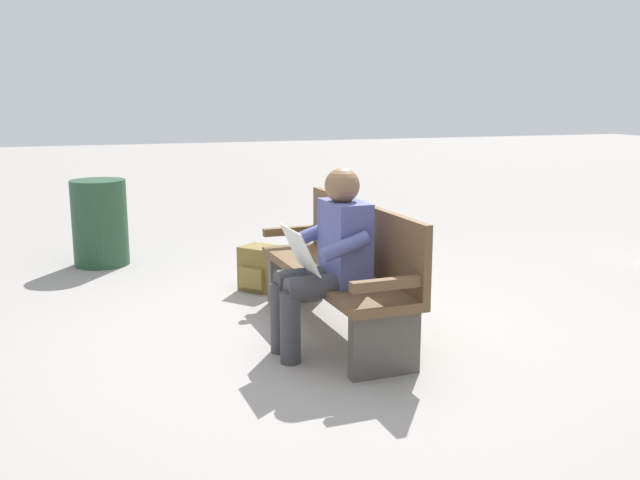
{
  "coord_description": "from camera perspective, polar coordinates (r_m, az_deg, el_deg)",
  "views": [
    {
      "loc": [
        -4.36,
        1.59,
        1.62
      ],
      "look_at": [
        -0.16,
        0.15,
        0.7
      ],
      "focal_mm": 39.52,
      "sensor_mm": 36.0,
      "label": 1
    }
  ],
  "objects": [
    {
      "name": "ground_plane",
      "position": [
        4.91,
        1.07,
        -7.55
      ],
      "size": [
        40.0,
        40.0,
        0.0
      ],
      "primitive_type": "plane",
      "color": "gray"
    },
    {
      "name": "bench_near",
      "position": [
        4.81,
        1.87,
        -2.28
      ],
      "size": [
        1.82,
        0.54,
        0.9
      ],
      "rotation": [
        0.0,
        0.0,
        0.03
      ],
      "color": "brown",
      "rests_on": "ground"
    },
    {
      "name": "person_seated",
      "position": [
        4.4,
        0.66,
        -1.31
      ],
      "size": [
        0.58,
        0.58,
        1.18
      ],
      "rotation": [
        0.0,
        0.0,
        0.03
      ],
      "color": "#474C84",
      "rests_on": "ground"
    },
    {
      "name": "backpack",
      "position": [
        5.94,
        -4.83,
        -2.33
      ],
      "size": [
        0.4,
        0.39,
        0.37
      ],
      "rotation": [
        0.0,
        0.0,
        0.7
      ],
      "color": "brown",
      "rests_on": "ground"
    },
    {
      "name": "trash_bin",
      "position": [
        7.09,
        -17.39,
        1.35
      ],
      "size": [
        0.52,
        0.52,
        0.83
      ],
      "primitive_type": "cylinder",
      "color": "#23472D",
      "rests_on": "ground"
    }
  ]
}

